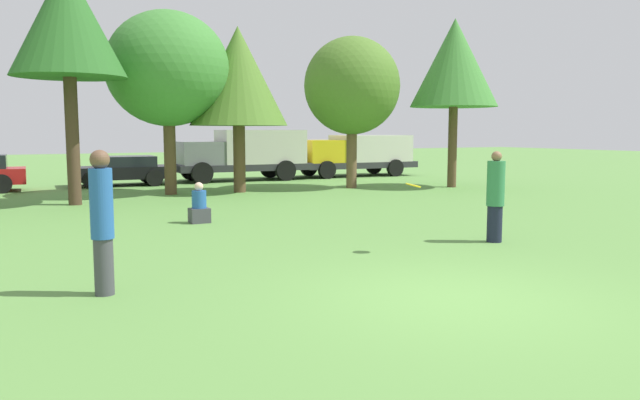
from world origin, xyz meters
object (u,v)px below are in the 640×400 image
object	(u,v)px
bystander_sitting	(199,207)
tree_4	(238,77)
parked_car_black	(122,170)
tree_5	(352,86)
delivery_truck_grey	(245,153)
tree_3	(168,69)
person_thrower	(102,220)
tree_2	(67,21)
delivery_truck_yellow	(356,153)
frisbee	(413,185)
tree_6	(454,64)
person_catcher	(495,197)

from	to	relation	value
bystander_sitting	tree_4	bearing A→B (deg)	61.79
bystander_sitting	parked_car_black	world-z (taller)	parked_car_black
tree_5	delivery_truck_grey	world-z (taller)	tree_5
tree_3	parked_car_black	xyz separation A→B (m)	(-0.81, 4.56, -3.70)
person_thrower	tree_2	xyz separation A→B (m)	(0.94, 11.24, 4.40)
bystander_sitting	delivery_truck_yellow	distance (m)	16.62
tree_4	parked_car_black	bearing A→B (deg)	123.20
tree_5	delivery_truck_yellow	distance (m)	7.18
frisbee	bystander_sitting	bearing A→B (deg)	112.95
delivery_truck_yellow	frisbee	bearing A→B (deg)	64.48
parked_car_black	delivery_truck_grey	xyz separation A→B (m)	(5.47, 0.15, 0.61)
tree_4	tree_6	xyz separation A→B (m)	(8.23, -2.04, 0.70)
delivery_truck_yellow	person_catcher	bearing A→B (deg)	70.07
person_thrower	tree_3	distance (m)	14.07
frisbee	tree_5	xyz separation A→B (m)	(5.78, 11.70, 2.71)
tree_3	delivery_truck_yellow	size ratio (longest dim) A/B	1.04
tree_3	tree_4	world-z (taller)	tree_3
person_catcher	parked_car_black	xyz separation A→B (m)	(-4.07, 17.02, -0.27)
tree_6	parked_car_black	world-z (taller)	tree_6
tree_3	person_thrower	bearing A→B (deg)	-108.40
frisbee	delivery_truck_grey	world-z (taller)	delivery_truck_grey
parked_car_black	tree_4	bearing A→B (deg)	126.33
tree_5	frisbee	bearing A→B (deg)	-116.28
parked_car_black	delivery_truck_grey	distance (m)	5.51
tree_2	bystander_sitting	bearing A→B (deg)	-67.80
frisbee	tree_2	xyz separation A→B (m)	(-4.51, 10.85, 4.19)
tree_5	person_thrower	bearing A→B (deg)	-132.90
tree_3	delivery_truck_grey	size ratio (longest dim) A/B	1.02
tree_3	delivery_truck_grey	bearing A→B (deg)	45.23
tree_6	delivery_truck_grey	xyz separation A→B (m)	(-6.00, 7.14, -3.60)
person_catcher	delivery_truck_grey	distance (m)	17.23
bystander_sitting	delivery_truck_yellow	bearing A→B (deg)	45.10
person_catcher	tree_2	world-z (taller)	tree_2
frisbee	tree_5	distance (m)	13.33
tree_6	parked_car_black	xyz separation A→B (m)	(-11.47, 6.99, -4.21)
tree_3	tree_5	size ratio (longest dim) A/B	1.08
tree_5	delivery_truck_yellow	world-z (taller)	tree_5
tree_4	tree_3	bearing A→B (deg)	170.76
frisbee	delivery_truck_yellow	size ratio (longest dim) A/B	0.05
tree_5	delivery_truck_grey	size ratio (longest dim) A/B	0.94
person_thrower	parked_car_black	distance (m)	17.88
person_catcher	frisbee	world-z (taller)	person_catcher
tree_3	bystander_sitting	bearing A→B (deg)	-99.36
person_thrower	delivery_truck_yellow	distance (m)	23.05
frisbee	tree_3	bearing A→B (deg)	95.17
person_catcher	delivery_truck_grey	xyz separation A→B (m)	(1.40, 17.17, 0.34)
bystander_sitting	person_thrower	bearing A→B (deg)	-118.23
frisbee	bystander_sitting	distance (m)	5.99
tree_5	tree_6	bearing A→B (deg)	-22.50
person_catcher	bystander_sitting	size ratio (longest dim) A/B	1.84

